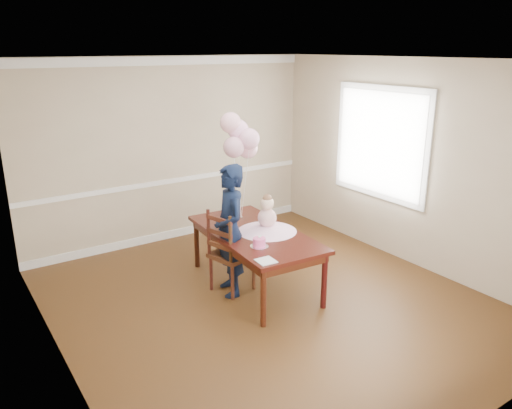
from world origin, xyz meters
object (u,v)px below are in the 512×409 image
at_px(dining_table_top, 255,234).
at_px(birthday_cake, 259,242).
at_px(woman, 230,231).
at_px(dining_chair_seat, 232,255).

relative_size(dining_table_top, birthday_cake, 13.33).
xyz_separation_m(birthday_cake, woman, (-0.12, 0.43, 0.03)).
bearing_deg(dining_chair_seat, birthday_cake, -95.49).
bearing_deg(dining_chair_seat, woman, -153.17).
bearing_deg(birthday_cake, woman, 105.15).
distance_m(dining_table_top, birthday_cake, 0.47).
height_order(dining_table_top, birthday_cake, birthday_cake).
xyz_separation_m(dining_table_top, birthday_cake, (-0.22, -0.41, 0.08)).
bearing_deg(woman, birthday_cake, 29.16).
relative_size(dining_chair_seat, woman, 0.28).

